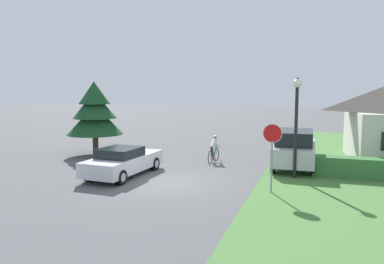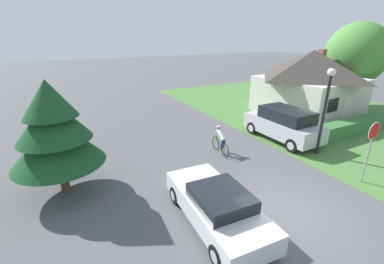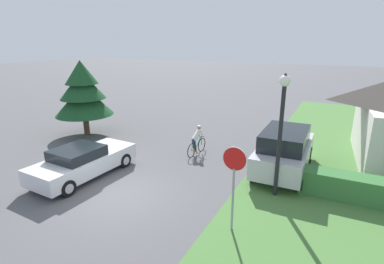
% 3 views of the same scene
% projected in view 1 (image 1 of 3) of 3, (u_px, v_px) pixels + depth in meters
% --- Properties ---
extents(ground_plane, '(140.00, 140.00, 0.00)m').
position_uv_depth(ground_plane, '(165.00, 183.00, 16.05)').
color(ground_plane, '#515154').
extents(sedan_left_lane, '(2.08, 4.62, 1.34)m').
position_uv_depth(sedan_left_lane, '(123.00, 162.00, 17.32)').
color(sedan_left_lane, silver).
rests_on(sedan_left_lane, ground).
extents(cyclist, '(0.44, 1.75, 1.48)m').
position_uv_depth(cyclist, '(214.00, 149.00, 20.52)').
color(cyclist, black).
rests_on(cyclist, ground).
extents(parked_suv_right, '(2.07, 4.66, 1.93)m').
position_uv_depth(parked_suv_right, '(294.00, 149.00, 18.98)').
color(parked_suv_right, '#B7B7BC').
rests_on(parked_suv_right, ground).
extents(stop_sign, '(0.73, 0.07, 2.68)m').
position_uv_depth(stop_sign, '(272.00, 144.00, 14.30)').
color(stop_sign, gray).
rests_on(stop_sign, ground).
extents(street_lamp, '(0.38, 0.38, 4.51)m').
position_uv_depth(street_lamp, '(296.00, 112.00, 16.55)').
color(street_lamp, black).
rests_on(street_lamp, ground).
extents(conifer_tall_near, '(3.37, 3.37, 4.46)m').
position_uv_depth(conifer_tall_near, '(95.00, 112.00, 22.62)').
color(conifer_tall_near, '#4C3823').
rests_on(conifer_tall_near, ground).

